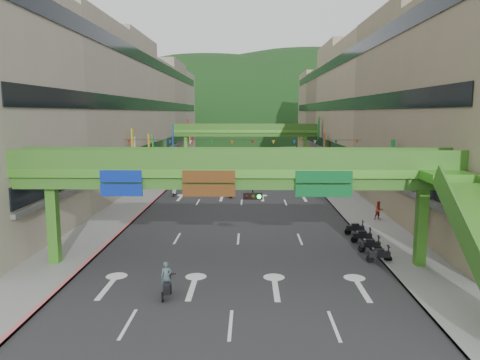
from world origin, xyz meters
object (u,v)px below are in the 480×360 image
at_px(overpass_near, 252,182).
at_px(car_silver, 201,167).
at_px(pedestrian_red, 379,212).
at_px(car_yellow, 240,166).
at_px(scooter_rider_mid, 230,188).
at_px(scooter_rider_near, 166,282).

height_order(overpass_near, car_silver, overpass_near).
bearing_deg(pedestrian_red, car_yellow, 93.73).
bearing_deg(car_silver, scooter_rider_mid, -66.66).
xyz_separation_m(scooter_rider_near, car_yellow, (2.66, 52.43, -0.17)).
bearing_deg(car_silver, scooter_rider_near, -76.65).
distance_m(scooter_rider_near, car_silver, 50.34).
height_order(scooter_rider_mid, pedestrian_red, scooter_rider_mid).
relative_size(scooter_rider_near, car_yellow, 0.47).
xyz_separation_m(overpass_near, car_yellow, (-1.59, 48.05, -4.53)).
bearing_deg(scooter_rider_near, car_silver, 94.02).
bearing_deg(scooter_rider_mid, car_silver, 104.00).
height_order(scooter_rider_near, pedestrian_red, scooter_rider_near).
distance_m(overpass_near, car_silver, 46.71).
height_order(overpass_near, scooter_rider_mid, overpass_near).
relative_size(scooter_rider_mid, car_silver, 0.45).
xyz_separation_m(overpass_near, car_silver, (-7.78, 45.84, -4.45)).
bearing_deg(scooter_rider_near, scooter_rider_mid, 85.81).
distance_m(overpass_near, scooter_rider_mid, 23.97).
relative_size(overpass_near, scooter_rider_mid, 13.38).
height_order(scooter_rider_near, scooter_rider_mid, scooter_rider_mid).
bearing_deg(scooter_rider_mid, overpass_near, -84.63).
height_order(car_silver, pedestrian_red, pedestrian_red).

